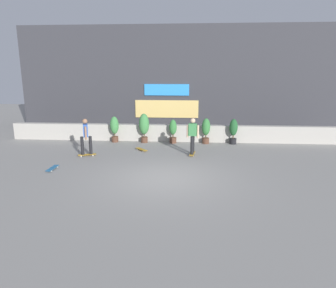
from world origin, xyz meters
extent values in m
plane|color=gray|center=(0.00, 0.00, 0.00)|extent=(48.00, 48.00, 0.00)
cube|color=#B2ADA3|center=(0.00, 6.00, 0.45)|extent=(18.00, 0.40, 0.90)
cube|color=#38383D|center=(0.00, 10.00, 3.25)|extent=(20.00, 2.00, 6.50)
cube|color=#3399F2|center=(-0.64, 8.96, 2.60)|extent=(2.80, 0.08, 0.70)
cube|color=#F2CC72|center=(-0.64, 8.97, 1.40)|extent=(4.00, 0.06, 1.10)
cylinder|color=brown|center=(-3.19, 5.55, 0.15)|extent=(0.36, 0.36, 0.30)
cylinder|color=brown|center=(-3.19, 5.55, 0.38)|extent=(0.06, 0.06, 0.15)
ellipsoid|color=#428C47|center=(-3.19, 5.55, 0.92)|extent=(0.46, 0.46, 0.94)
cylinder|color=brown|center=(-1.58, 5.55, 0.15)|extent=(0.36, 0.36, 0.30)
cylinder|color=brown|center=(-1.58, 5.55, 0.38)|extent=(0.06, 0.06, 0.15)
ellipsoid|color=#428C47|center=(-1.58, 5.55, 1.00)|extent=(0.54, 0.54, 1.11)
cylinder|color=brown|center=(-0.04, 5.55, 0.15)|extent=(0.36, 0.36, 0.30)
cylinder|color=brown|center=(-0.04, 5.55, 0.38)|extent=(0.06, 0.06, 0.15)
ellipsoid|color=#387F3D|center=(-0.04, 5.55, 0.85)|extent=(0.39, 0.39, 0.80)
cylinder|color=brown|center=(1.70, 5.55, 0.15)|extent=(0.36, 0.36, 0.30)
cylinder|color=brown|center=(1.70, 5.55, 0.38)|extent=(0.06, 0.06, 0.15)
ellipsoid|color=#387F3D|center=(1.70, 5.55, 0.90)|extent=(0.44, 0.44, 0.89)
cylinder|color=black|center=(3.12, 5.55, 0.15)|extent=(0.36, 0.36, 0.30)
cylinder|color=brown|center=(3.12, 5.55, 0.38)|extent=(0.06, 0.06, 0.15)
ellipsoid|color=#235B2D|center=(3.12, 5.55, 0.89)|extent=(0.43, 0.43, 0.87)
cube|color=#BF8C26|center=(0.99, 3.21, 0.07)|extent=(0.30, 0.82, 0.02)
cylinder|color=silver|center=(1.03, 2.94, 0.03)|extent=(0.04, 0.06, 0.06)
cylinder|color=silver|center=(0.87, 2.96, 0.03)|extent=(0.04, 0.06, 0.06)
cylinder|color=silver|center=(1.10, 3.46, 0.03)|extent=(0.04, 0.06, 0.06)
cylinder|color=silver|center=(0.94, 3.48, 0.03)|extent=(0.04, 0.06, 0.06)
cylinder|color=black|center=(0.96, 3.03, 0.49)|extent=(0.14, 0.14, 0.82)
cylinder|color=black|center=(1.01, 3.39, 0.49)|extent=(0.14, 0.14, 0.82)
cube|color=#3F8C4C|center=(0.99, 3.21, 1.18)|extent=(0.38, 0.25, 0.56)
sphere|color=beige|center=(0.99, 3.21, 1.59)|extent=(0.22, 0.22, 0.22)
cylinder|color=beige|center=(1.22, 3.18, 1.10)|extent=(0.09, 0.09, 0.58)
cylinder|color=beige|center=(0.75, 3.24, 1.10)|extent=(0.09, 0.09, 0.58)
cube|color=#BF8C26|center=(-3.76, 2.67, 0.07)|extent=(0.82, 0.46, 0.02)
cylinder|color=silver|center=(-3.98, 2.51, 0.03)|extent=(0.06, 0.05, 0.06)
cylinder|color=silver|center=(-4.04, 2.66, 0.03)|extent=(0.06, 0.05, 0.06)
cylinder|color=silver|center=(-3.49, 2.69, 0.03)|extent=(0.06, 0.05, 0.06)
cylinder|color=silver|center=(-3.55, 2.84, 0.03)|extent=(0.06, 0.05, 0.06)
cylinder|color=black|center=(-3.93, 2.61, 0.49)|extent=(0.14, 0.14, 0.82)
cylinder|color=black|center=(-3.59, 2.74, 0.49)|extent=(0.14, 0.14, 0.82)
cube|color=#3359B2|center=(-3.76, 2.67, 1.18)|extent=(0.31, 0.41, 0.56)
sphere|color=#9E7051|center=(-3.76, 2.67, 1.59)|extent=(0.22, 0.22, 0.22)
cylinder|color=#9E7051|center=(-3.68, 2.45, 1.10)|extent=(0.09, 0.09, 0.58)
cylinder|color=#9E7051|center=(-3.84, 2.90, 1.10)|extent=(0.09, 0.09, 0.58)
cube|color=#266699|center=(-4.45, 0.63, 0.07)|extent=(0.21, 0.80, 0.02)
cylinder|color=silver|center=(-4.53, 0.90, 0.03)|extent=(0.03, 0.06, 0.06)
cylinder|color=silver|center=(-4.37, 0.89, 0.03)|extent=(0.03, 0.06, 0.06)
cylinder|color=silver|center=(-4.54, 0.38, 0.03)|extent=(0.03, 0.06, 0.06)
cylinder|color=silver|center=(-4.38, 0.37, 0.03)|extent=(0.03, 0.06, 0.06)
cube|color=#BF8C26|center=(-1.46, 3.81, 0.07)|extent=(0.68, 0.73, 0.02)
cylinder|color=silver|center=(-1.23, 3.67, 0.03)|extent=(0.06, 0.06, 0.06)
cylinder|color=silver|center=(-1.35, 3.56, 0.03)|extent=(0.06, 0.06, 0.06)
cylinder|color=silver|center=(-1.57, 4.06, 0.03)|extent=(0.06, 0.06, 0.06)
cylinder|color=silver|center=(-1.69, 3.95, 0.03)|extent=(0.06, 0.06, 0.06)
camera|label=1|loc=(0.89, -10.39, 3.74)|focal=32.81mm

